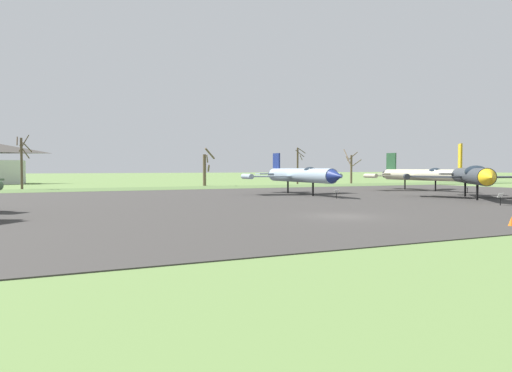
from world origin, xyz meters
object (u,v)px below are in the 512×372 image
object	(u,v)px
traffic_cone	(512,221)
jet_fighter_front_right	(471,175)
info_placard_front_right	(500,198)
info_placard_rear_left	(467,189)
jet_fighter_rear_left	(421,175)
info_placard_rear_center	(336,193)
jet_fighter_rear_center	(301,175)

from	to	relation	value
traffic_cone	jet_fighter_front_right	bearing A→B (deg)	44.98
info_placard_front_right	info_placard_rear_left	size ratio (longest dim) A/B	1.15
jet_fighter_rear_left	info_placard_rear_left	bearing A→B (deg)	-91.06
jet_fighter_rear_left	info_placard_rear_left	size ratio (longest dim) A/B	16.83
info_placard_front_right	traffic_cone	xyz separation A→B (m)	(-12.39, -10.23, -0.41)
info_placard_rear_center	info_placard_rear_left	distance (m)	21.65
info_placard_front_right	jet_fighter_rear_center	size ratio (longest dim) A/B	0.06
info_placard_rear_center	info_placard_rear_left	size ratio (longest dim) A/B	1.02
jet_fighter_rear_left	traffic_cone	xyz separation A→B (m)	(-26.72, -34.18, -2.06)
jet_fighter_rear_center	info_placard_rear_center	distance (m)	8.17
jet_fighter_front_right	info_placard_rear_left	bearing A→B (deg)	42.52
info_placard_rear_left	jet_fighter_rear_center	bearing A→B (deg)	163.83
info_placard_front_right	info_placard_rear_center	distance (m)	15.69
traffic_cone	info_placard_rear_center	bearing A→B (deg)	78.29
info_placard_front_right	traffic_cone	bearing A→B (deg)	-140.47
info_placard_rear_center	traffic_cone	size ratio (longest dim) A/B	1.69
info_placard_rear_center	traffic_cone	distance (m)	24.58
info_placard_rear_center	traffic_cone	bearing A→B (deg)	-101.71
info_placard_rear_center	jet_fighter_rear_center	bearing A→B (deg)	87.67
jet_fighter_front_right	info_placard_front_right	size ratio (longest dim) A/B	13.23
jet_fighter_rear_center	info_placard_front_right	bearing A→B (deg)	-72.00
info_placard_front_right	jet_fighter_rear_center	world-z (taller)	jet_fighter_rear_center
info_placard_front_right	jet_fighter_rear_left	distance (m)	27.96
jet_fighter_rear_left	jet_fighter_front_right	bearing A→B (deg)	-118.11
jet_fighter_rear_center	traffic_cone	bearing A→B (deg)	-99.42
jet_fighter_rear_left	traffic_cone	bearing A→B (deg)	-128.02
info_placard_front_right	info_placard_rear_left	world-z (taller)	info_placard_front_right
traffic_cone	jet_fighter_rear_left	bearing A→B (deg)	51.98
jet_fighter_rear_center	traffic_cone	size ratio (longest dim) A/B	29.43
info_placard_rear_center	jet_fighter_rear_left	bearing A→B (deg)	24.96
info_placard_front_right	info_placard_rear_center	xyz separation A→B (m)	(-7.40, 13.83, -0.07)
info_placard_front_right	jet_fighter_front_right	bearing A→B (deg)	53.95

